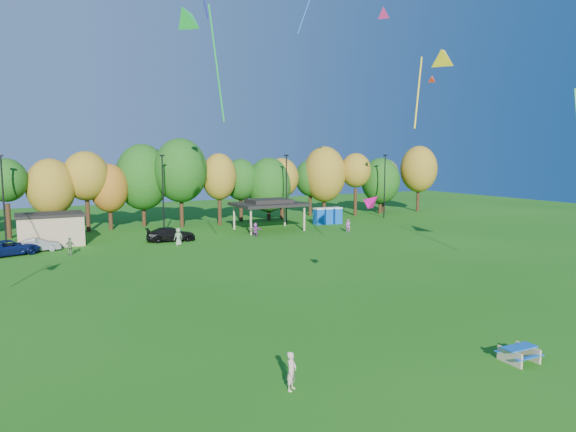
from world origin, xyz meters
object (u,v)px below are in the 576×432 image
kite_flyer (291,371)px  car_d (171,234)px  porta_potties (328,216)px  car_c (10,248)px  car_b (39,245)px  picnic_table (519,353)px

kite_flyer → car_d: 36.67m
porta_potties → car_c: size_ratio=0.73×
car_b → picnic_table: bearing=-155.5°
porta_potties → car_c: bearing=-173.5°
porta_potties → kite_flyer: porta_potties is taller
porta_potties → car_d: bearing=-170.8°
kite_flyer → car_d: kite_flyer is taller
picnic_table → porta_potties: bearing=70.6°
car_c → porta_potties: bearing=-100.0°
picnic_table → kite_flyer: bearing=169.6°
picnic_table → car_b: 42.61m
car_c → car_d: (14.97, 0.68, 0.03)m
car_c → car_b: bearing=-86.1°
car_b → car_c: size_ratio=0.75×
car_c → car_d: 14.99m
car_c → car_d: bearing=-103.9°
picnic_table → car_c: bearing=120.2°
car_d → car_c: bearing=100.4°
porta_potties → car_b: (-34.44, -3.32, -0.47)m
car_b → kite_flyer: bearing=-168.5°
kite_flyer → car_d: bearing=43.4°
kite_flyer → car_b: (-7.30, 36.51, -0.14)m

